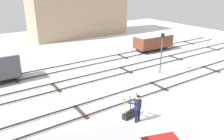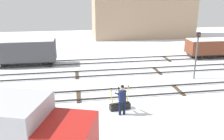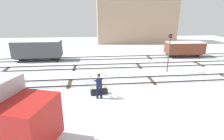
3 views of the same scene
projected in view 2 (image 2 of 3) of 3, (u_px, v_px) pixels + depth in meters
The scene contains 11 objects.
ground_plane at pixel (130, 94), 16.68m from camera, with size 60.00×60.00×0.00m, color silver.
track_main_line at pixel (130, 92), 16.64m from camera, with size 44.00×1.94×0.18m.
track_siding_near at pixel (118, 72), 20.82m from camera, with size 44.00×1.94×0.18m.
track_siding_far at pixel (111, 61), 24.33m from camera, with size 44.00×1.94×0.18m.
switch_lever_frame at pixel (120, 105), 14.39m from camera, with size 1.28×0.58×1.45m.
rail_worker at pixel (122, 98), 13.54m from camera, with size 0.63×0.71×1.81m.
delivery_truck at pixel (1, 135), 8.77m from camera, with size 6.83×4.11×3.13m.
signal_post at pixel (197, 51), 18.89m from camera, with size 0.24×0.32×3.74m.
apartment_building at pixel (143, 2), 36.59m from camera, with size 15.49×5.69×10.38m.
freight_car_near_switch at pixel (25, 51), 22.69m from camera, with size 5.65×2.00×2.45m.
freight_car_back_track at pixel (210, 47), 25.63m from camera, with size 4.89×2.19×1.97m.
Camera 2 is at (-3.68, -14.99, 6.64)m, focal length 38.91 mm.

